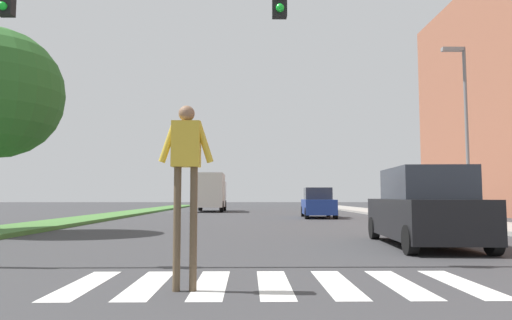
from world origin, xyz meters
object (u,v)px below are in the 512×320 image
Objects in this scene: street_lamp_right at (464,117)px; suv_crossing at (424,209)px; sedan_midblock at (318,204)px; truck_box_delivery at (210,192)px; pedestrian_performer at (186,166)px; traffic_light_gantry at (5,31)px.

street_lamp_right reaches higher than suv_crossing.
truck_box_delivery is at bearing 123.49° from sedan_midblock.
pedestrian_performer reaches higher than sedan_midblock.
truck_box_delivery reaches higher than pedestrian_performer.
truck_box_delivery is at bearing 87.15° from traffic_light_gantry.
suv_crossing is at bearing -73.89° from truck_box_delivery.
traffic_light_gantry is at bearing -161.80° from suv_crossing.
truck_box_delivery is (-12.32, 18.98, -2.96)m from street_lamp_right.
sedan_midblock is at bearing 91.28° from suv_crossing.
pedestrian_performer is 21.34m from sedan_midblock.
pedestrian_performer is 0.53× the size of suv_crossing.
street_lamp_right is 3.01× the size of pedestrian_performer.
sedan_midblock is at bearing 122.29° from street_lamp_right.
truck_box_delivery is at bearing 106.11° from suv_crossing.
pedestrian_performer is 0.40× the size of truck_box_delivery.
sedan_midblock is at bearing 64.55° from traffic_light_gantry.
sedan_midblock is (-5.04, 7.97, -3.78)m from street_lamp_right.
truck_box_delivery is at bearing 122.99° from street_lamp_right.
pedestrian_performer is 31.83m from truck_box_delivery.
pedestrian_performer is (-9.99, -12.77, -2.93)m from street_lamp_right.
traffic_light_gantry is 2.04× the size of suv_crossing.
traffic_light_gantry reaches higher than pedestrian_performer.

